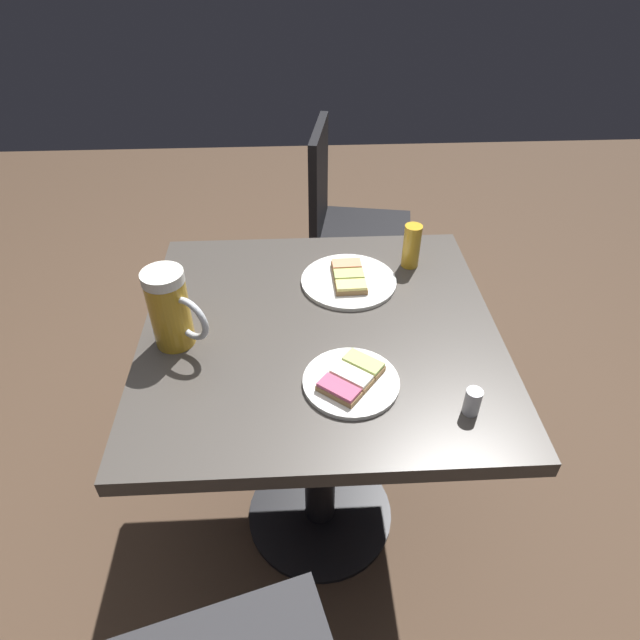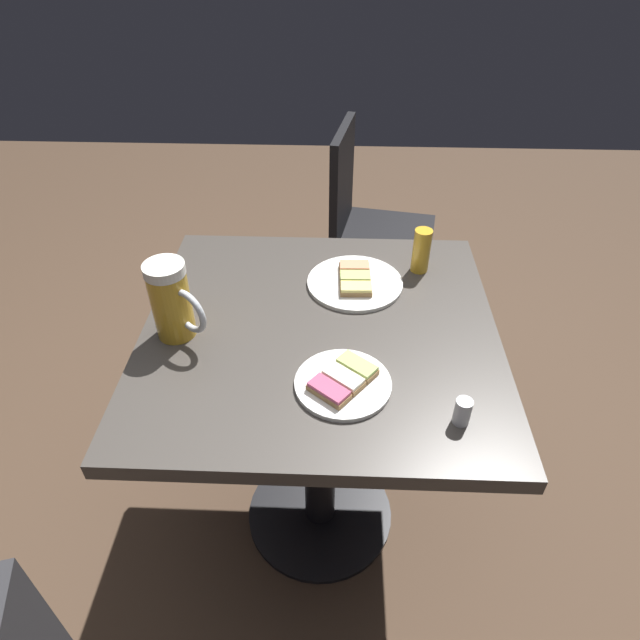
{
  "view_description": "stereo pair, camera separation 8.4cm",
  "coord_description": "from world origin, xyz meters",
  "px_view_note": "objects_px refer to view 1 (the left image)",
  "views": [
    {
      "loc": [
        -0.93,
        0.05,
        1.54
      ],
      "look_at": [
        0.0,
        0.0,
        0.78
      ],
      "focal_mm": 30.52,
      "sensor_mm": 36.0,
      "label": 1
    },
    {
      "loc": [
        -0.93,
        -0.04,
        1.54
      ],
      "look_at": [
        0.0,
        0.0,
        0.78
      ],
      "focal_mm": 30.52,
      "sensor_mm": 36.0,
      "label": 2
    }
  ],
  "objects_px": {
    "salt_shaker": "(472,402)",
    "cafe_chair": "(345,221)",
    "plate_near": "(351,380)",
    "beer_glass_small": "(412,246)",
    "beer_mug": "(171,309)",
    "plate_far": "(349,280)"
  },
  "relations": [
    {
      "from": "salt_shaker",
      "to": "cafe_chair",
      "type": "relative_size",
      "value": 0.06
    },
    {
      "from": "plate_near",
      "to": "salt_shaker",
      "type": "xyz_separation_m",
      "value": [
        -0.08,
        -0.22,
        0.02
      ]
    },
    {
      "from": "beer_glass_small",
      "to": "beer_mug",
      "type": "bearing_deg",
      "value": 116.35
    },
    {
      "from": "plate_far",
      "to": "beer_mug",
      "type": "xyz_separation_m",
      "value": [
        -0.2,
        0.39,
        0.08
      ]
    },
    {
      "from": "plate_near",
      "to": "beer_glass_small",
      "type": "bearing_deg",
      "value": -24.72
    },
    {
      "from": "plate_near",
      "to": "beer_glass_small",
      "type": "distance_m",
      "value": 0.46
    },
    {
      "from": "plate_near",
      "to": "cafe_chair",
      "type": "xyz_separation_m",
      "value": [
        1.12,
        -0.1,
        -0.27
      ]
    },
    {
      "from": "beer_mug",
      "to": "plate_far",
      "type": "bearing_deg",
      "value": -62.44
    },
    {
      "from": "plate_far",
      "to": "plate_near",
      "type": "bearing_deg",
      "value": 175.49
    },
    {
      "from": "plate_near",
      "to": "beer_mug",
      "type": "bearing_deg",
      "value": 68.38
    },
    {
      "from": "beer_glass_small",
      "to": "cafe_chair",
      "type": "distance_m",
      "value": 0.78
    },
    {
      "from": "salt_shaker",
      "to": "beer_glass_small",
      "type": "bearing_deg",
      "value": 2.88
    },
    {
      "from": "plate_far",
      "to": "beer_glass_small",
      "type": "distance_m",
      "value": 0.19
    },
    {
      "from": "cafe_chair",
      "to": "beer_mug",
      "type": "bearing_deg",
      "value": -14.96
    },
    {
      "from": "plate_near",
      "to": "beer_glass_small",
      "type": "xyz_separation_m",
      "value": [
        0.42,
        -0.19,
        0.05
      ]
    },
    {
      "from": "beer_glass_small",
      "to": "salt_shaker",
      "type": "xyz_separation_m",
      "value": [
        -0.5,
        -0.03,
        -0.03
      ]
    },
    {
      "from": "plate_near",
      "to": "plate_far",
      "type": "height_order",
      "value": "same"
    },
    {
      "from": "beer_glass_small",
      "to": "cafe_chair",
      "type": "height_order",
      "value": "beer_glass_small"
    },
    {
      "from": "beer_mug",
      "to": "cafe_chair",
      "type": "height_order",
      "value": "beer_mug"
    },
    {
      "from": "beer_glass_small",
      "to": "salt_shaker",
      "type": "bearing_deg",
      "value": -177.12
    },
    {
      "from": "plate_near",
      "to": "beer_mug",
      "type": "xyz_separation_m",
      "value": [
        0.14,
        0.36,
        0.08
      ]
    },
    {
      "from": "salt_shaker",
      "to": "cafe_chair",
      "type": "xyz_separation_m",
      "value": [
        1.21,
        0.12,
        -0.29
      ]
    }
  ]
}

